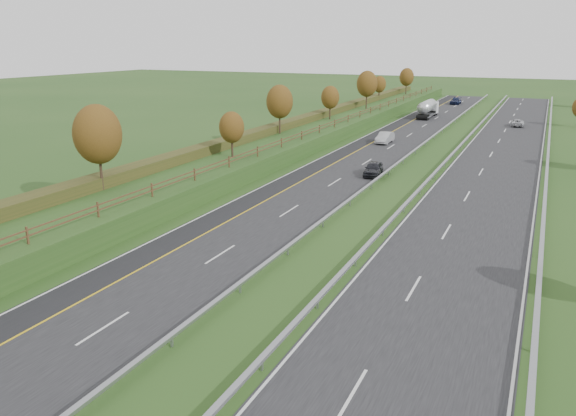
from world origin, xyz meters
name	(u,v)px	position (x,y,z in m)	size (l,w,h in m)	color
ground	(412,173)	(8.00, 55.00, 0.00)	(400.00, 400.00, 0.00)	#254619
near_carriageway	(360,160)	(0.00, 60.00, 0.02)	(10.50, 200.00, 0.04)	black
far_carriageway	(493,171)	(16.50, 60.00, 0.02)	(10.50, 200.00, 0.04)	black
hard_shoulder	(333,157)	(-3.75, 60.00, 0.02)	(3.00, 200.00, 0.04)	black
lane_markings	(408,164)	(6.40, 59.88, 0.05)	(26.75, 200.00, 0.01)	silver
embankment_left	(271,145)	(-13.00, 60.00, 1.00)	(12.00, 200.00, 2.00)	#254619
hedge_left	(258,133)	(-15.00, 60.00, 2.55)	(2.20, 180.00, 1.10)	#303716
fence_left	(299,135)	(-8.50, 59.59, 2.73)	(0.12, 189.06, 1.20)	#422B19
median_barrier_near	(403,159)	(5.70, 60.00, 0.61)	(0.32, 200.00, 0.71)	gray
median_barrier_far	(444,162)	(10.80, 60.00, 0.61)	(0.32, 200.00, 0.71)	gray
outer_barrier_far	(547,171)	(22.30, 60.00, 0.62)	(0.32, 200.00, 0.71)	gray
trees_left	(261,109)	(-12.64, 56.63, 6.37)	(6.64, 164.30, 7.66)	#2D2116
road_tanker	(428,108)	(-0.71, 107.52, 1.86)	(2.40, 11.22, 3.46)	silver
car_dark_near	(373,169)	(4.16, 51.93, 0.83)	(1.87, 4.64, 1.58)	black
car_silver_mid	(385,138)	(-0.44, 73.76, 0.87)	(1.75, 5.01, 1.65)	#A9AAAE
car_small_far	(456,101)	(0.60, 135.97, 0.83)	(2.23, 5.48, 1.59)	#111836
car_oncoming	(517,123)	(16.85, 101.17, 0.69)	(2.14, 4.65, 1.29)	#B3B4B9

